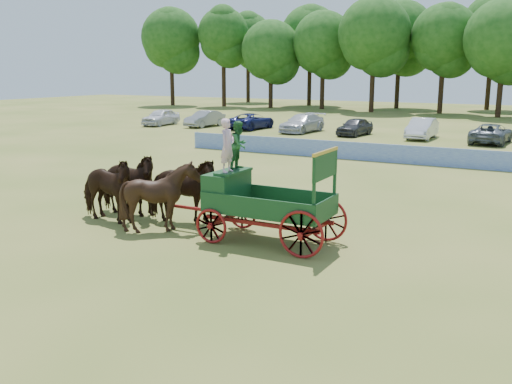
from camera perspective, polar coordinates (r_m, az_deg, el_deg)
The scene contains 9 objects.
ground at distance 17.17m, azimuth -1.43°, elevation -5.60°, with size 160.00×160.00×0.00m, color olive.
horse_lead_left at distance 20.45m, azimuth -14.82°, elevation 0.26°, with size 1.26×2.76×2.33m, color black.
horse_lead_right at distance 21.24m, azimuth -12.80°, elevation 0.80°, with size 1.26×2.76×2.33m, color black.
horse_wheel_left at distance 18.91m, azimuth -9.49°, elevation -0.44°, with size 1.88×2.12×2.34m, color black.
horse_wheel_right at distance 19.77m, azimuth -7.54°, elevation 0.16°, with size 1.26×2.76×2.33m, color black.
farm_dray at distance 17.67m, azimuth -0.79°, elevation 0.40°, with size 6.00×2.00×3.79m.
sponsor_banner at distance 33.78m, azimuth 12.44°, elevation 3.85°, with size 26.00×0.08×1.05m, color #2140B6.
parked_cars at distance 47.56m, azimuth 9.04°, elevation 6.59°, with size 36.90×6.61×1.65m.
treeline at distance 75.26m, azimuth 19.17°, elevation 14.78°, with size 90.50×22.01×14.87m.
Camera 1 is at (8.16, -14.18, 5.23)m, focal length 40.00 mm.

